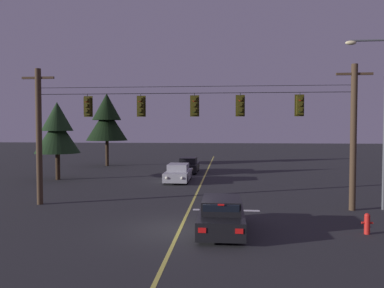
{
  "coord_description": "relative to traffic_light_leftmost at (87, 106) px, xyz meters",
  "views": [
    {
      "loc": [
        1.93,
        -15.5,
        4.21
      ],
      "look_at": [
        0.0,
        5.54,
        3.31
      ],
      "focal_mm": 35.81,
      "sensor_mm": 36.0,
      "label": 1
    }
  ],
  "objects": [
    {
      "name": "traffic_light_rightmost",
      "position": [
        11.21,
        0.0,
        0.0
      ],
      "size": [
        0.48,
        0.41,
        1.22
      ],
      "color": "black"
    },
    {
      "name": "traffic_light_left_inner",
      "position": [
        2.92,
        0.0,
        0.0
      ],
      "size": [
        0.48,
        0.41,
        1.22
      ],
      "color": "black"
    },
    {
      "name": "traffic_light_right_inner",
      "position": [
        8.18,
        0.0,
        0.0
      ],
      "size": [
        0.48,
        0.41,
        1.22
      ],
      "color": "black"
    },
    {
      "name": "street_lamp_corner",
      "position": [
        15.22,
        0.29,
        -0.17
      ],
      "size": [
        2.11,
        0.3,
        8.76
      ],
      "color": "#4C4F54",
      "rests_on": "ground"
    },
    {
      "name": "fire_hydrant",
      "position": [
        13.04,
        -4.48,
        -4.93
      ],
      "size": [
        0.44,
        0.22,
        0.84
      ],
      "color": "red",
      "rests_on": "ground"
    },
    {
      "name": "stop_bar_paint",
      "position": [
        7.47,
        -0.58,
        -5.37
      ],
      "size": [
        3.4,
        0.36,
        0.01
      ],
      "primitive_type": "cube",
      "color": "silver",
      "rests_on": "ground"
    },
    {
      "name": "lane_centre_stripe",
      "position": [
        5.57,
        6.02,
        -5.37
      ],
      "size": [
        0.14,
        60.0,
        0.01
      ],
      "primitive_type": "cube",
      "color": "#D1C64C",
      "rests_on": "ground"
    },
    {
      "name": "signal_span_assembly",
      "position": [
        5.57,
        0.02,
        -1.51
      ],
      "size": [
        18.43,
        0.32,
        7.42
      ],
      "color": "#423021",
      "rests_on": "ground"
    },
    {
      "name": "tree_verge_near",
      "position": [
        -6.16,
        9.74,
        -1.35
      ],
      "size": [
        3.59,
        3.59,
        6.29
      ],
      "color": "#332316",
      "rests_on": "ground"
    },
    {
      "name": "car_oncoming_trailing",
      "position": [
        3.86,
        15.82,
        -4.72
      ],
      "size": [
        1.8,
        4.42,
        1.39
      ],
      "color": "black",
      "rests_on": "ground"
    },
    {
      "name": "traffic_light_leftmost",
      "position": [
        0.0,
        0.0,
        0.0
      ],
      "size": [
        0.48,
        0.41,
        1.22
      ],
      "color": "black"
    },
    {
      "name": "traffic_light_centre",
      "position": [
        5.79,
        0.0,
        0.0
      ],
      "size": [
        0.48,
        0.41,
        1.22
      ],
      "color": "black"
    },
    {
      "name": "ground_plane",
      "position": [
        5.57,
        -4.52,
        -5.37
      ],
      "size": [
        180.0,
        180.0,
        0.0
      ],
      "primitive_type": "plane",
      "color": "#28282B"
    },
    {
      "name": "car_oncoming_lead",
      "position": [
        3.7,
        9.55,
        -4.72
      ],
      "size": [
        1.8,
        4.42,
        1.39
      ],
      "color": "#A5A5AD",
      "rests_on": "ground"
    },
    {
      "name": "car_waiting_near_lane",
      "position": [
        7.28,
        -4.62,
        -4.72
      ],
      "size": [
        1.8,
        4.33,
        1.39
      ],
      "color": "black",
      "rests_on": "ground"
    },
    {
      "name": "tree_verge_far",
      "position": [
        -5.73,
        21.2,
        -0.22
      ],
      "size": [
        4.51,
        4.51,
        8.0
      ],
      "color": "#332316",
      "rests_on": "ground"
    }
  ]
}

